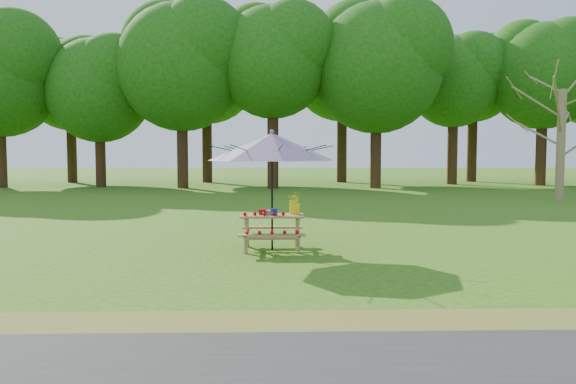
{
  "coord_description": "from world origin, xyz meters",
  "views": [
    {
      "loc": [
        -0.05,
        -8.61,
        1.84
      ],
      "look_at": [
        0.22,
        1.92,
        1.1
      ],
      "focal_mm": 35.0,
      "sensor_mm": 36.0,
      "label": 1
    }
  ],
  "objects_px": {
    "patio_umbrella": "(272,147)",
    "bare_tree": "(564,42)",
    "picnic_table": "(272,233)",
    "flower_bucket": "(295,202)"
  },
  "relations": [
    {
      "from": "picnic_table",
      "to": "patio_umbrella",
      "type": "bearing_deg",
      "value": 84.81
    },
    {
      "from": "picnic_table",
      "to": "patio_umbrella",
      "type": "distance_m",
      "value": 1.62
    },
    {
      "from": "patio_umbrella",
      "to": "picnic_table",
      "type": "bearing_deg",
      "value": -95.19
    },
    {
      "from": "patio_umbrella",
      "to": "bare_tree",
      "type": "bearing_deg",
      "value": 43.94
    },
    {
      "from": "picnic_table",
      "to": "flower_bucket",
      "type": "distance_m",
      "value": 0.73
    },
    {
      "from": "flower_bucket",
      "to": "picnic_table",
      "type": "bearing_deg",
      "value": -162.87
    },
    {
      "from": "bare_tree",
      "to": "patio_umbrella",
      "type": "height_order",
      "value": "bare_tree"
    },
    {
      "from": "picnic_table",
      "to": "patio_umbrella",
      "type": "xyz_separation_m",
      "value": [
        0.0,
        0.0,
        1.62
      ]
    },
    {
      "from": "patio_umbrella",
      "to": "flower_bucket",
      "type": "relative_size",
      "value": 6.3
    },
    {
      "from": "picnic_table",
      "to": "flower_bucket",
      "type": "relative_size",
      "value": 3.05
    }
  ]
}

